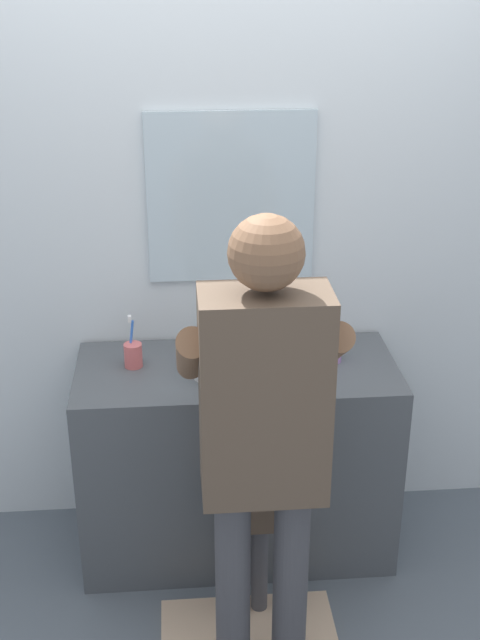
{
  "coord_description": "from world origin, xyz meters",
  "views": [
    {
      "loc": [
        -0.22,
        -2.5,
        2.3
      ],
      "look_at": [
        0.0,
        0.15,
        1.1
      ],
      "focal_mm": 46.18,
      "sensor_mm": 36.0,
      "label": 1
    }
  ],
  "objects_px": {
    "soap_bottle": "(334,346)",
    "adult_parent": "(263,424)",
    "child_toddler": "(246,495)",
    "toothbrush_cup": "(133,354)"
  },
  "relations": [
    {
      "from": "child_toddler",
      "to": "adult_parent",
      "type": "distance_m",
      "value": 0.54
    },
    {
      "from": "soap_bottle",
      "to": "child_toddler",
      "type": "relative_size",
      "value": 0.19
    },
    {
      "from": "child_toddler",
      "to": "soap_bottle",
      "type": "bearing_deg",
      "value": 48.0
    },
    {
      "from": "soap_bottle",
      "to": "adult_parent",
      "type": "xyz_separation_m",
      "value": [
        -0.35,
        -0.7,
        0.09
      ]
    },
    {
      "from": "child_toddler",
      "to": "toothbrush_cup",
      "type": "bearing_deg",
      "value": 131.6
    },
    {
      "from": "soap_bottle",
      "to": "child_toddler",
      "type": "height_order",
      "value": "soap_bottle"
    },
    {
      "from": "soap_bottle",
      "to": "adult_parent",
      "type": "distance_m",
      "value": 0.79
    },
    {
      "from": "toothbrush_cup",
      "to": "child_toddler",
      "type": "bearing_deg",
      "value": -48.4
    },
    {
      "from": "toothbrush_cup",
      "to": "child_toddler",
      "type": "distance_m",
      "value": 0.69
    },
    {
      "from": "toothbrush_cup",
      "to": "soap_bottle",
      "type": "height_order",
      "value": "toothbrush_cup"
    }
  ]
}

